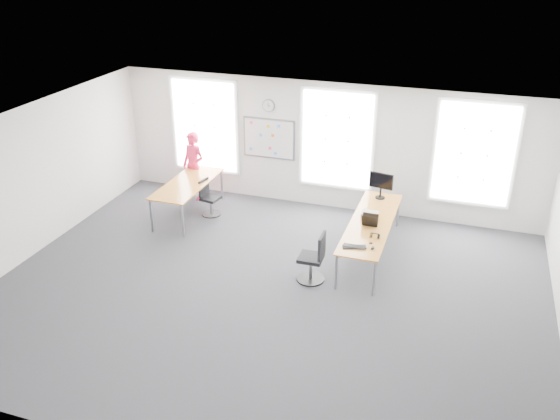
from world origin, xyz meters
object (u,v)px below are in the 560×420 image
(keyboard, at_px, (354,247))
(chair_left, at_px, (209,199))
(desk_left, at_px, (188,186))
(person, at_px, (194,166))
(desk_right, at_px, (371,224))
(monitor, at_px, (381,183))
(headphones, at_px, (375,236))
(chair_right, at_px, (314,260))

(keyboard, bearing_deg, chair_left, 135.21)
(desk_left, relative_size, person, 1.30)
(desk_left, bearing_deg, desk_right, -7.01)
(monitor, bearing_deg, person, -172.30)
(chair_left, height_order, headphones, chair_left)
(desk_right, distance_m, keyboard, 1.15)
(chair_right, height_order, headphones, chair_right)
(chair_right, distance_m, keyboard, 0.80)
(chair_left, bearing_deg, monitor, -73.34)
(keyboard, height_order, monitor, monitor)
(desk_right, xyz_separation_m, desk_left, (-4.34, 0.53, 0.04))
(chair_right, relative_size, monitor, 1.69)
(keyboard, bearing_deg, headphones, 40.75)
(chair_left, bearing_deg, chair_right, -113.99)
(keyboard, relative_size, headphones, 2.38)
(headphones, relative_size, monitor, 0.31)
(person, relative_size, keyboard, 3.90)
(monitor, bearing_deg, chair_right, -96.52)
(person, xyz_separation_m, monitor, (4.58, -0.23, 0.25))
(chair_right, bearing_deg, chair_left, -124.39)
(chair_left, distance_m, person, 1.13)
(desk_left, xyz_separation_m, person, (-0.28, 0.91, 0.11))
(person, xyz_separation_m, headphones, (4.80, -2.11, -0.05))
(desk_left, bearing_deg, keyboard, -21.64)
(desk_left, bearing_deg, chair_left, 22.44)
(person, relative_size, monitor, 2.88)
(person, relative_size, headphones, 9.29)
(chair_right, bearing_deg, headphones, 122.26)
(chair_left, relative_size, person, 0.50)
(desk_left, xyz_separation_m, monitor, (4.30, 0.67, 0.36))
(keyboard, bearing_deg, person, 131.47)
(desk_right, height_order, chair_left, chair_left)
(chair_left, distance_m, keyboard, 4.25)
(desk_left, height_order, keyboard, desk_left)
(desk_right, height_order, monitor, monitor)
(desk_left, relative_size, headphones, 12.09)
(person, distance_m, monitor, 4.60)
(desk_right, xyz_separation_m, chair_left, (-3.90, 0.71, -0.32))
(person, bearing_deg, keyboard, -14.02)
(chair_left, height_order, person, person)
(monitor, bearing_deg, keyboard, -80.98)
(chair_right, distance_m, monitor, 2.73)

